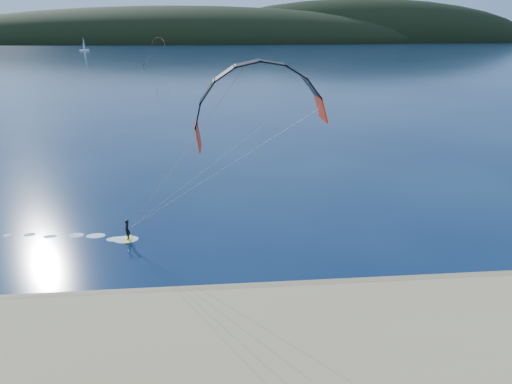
# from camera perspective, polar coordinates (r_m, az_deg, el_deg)

# --- Properties ---
(ground) EXTENTS (1800.00, 1800.00, 0.00)m
(ground) POSITION_cam_1_polar(r_m,az_deg,el_deg) (24.72, -10.17, -19.70)
(ground) COLOR #08153C
(ground) RESTS_ON ground
(wet_sand) EXTENTS (220.00, 2.50, 0.10)m
(wet_sand) POSITION_cam_1_polar(r_m,az_deg,el_deg) (28.27, -9.43, -13.74)
(wet_sand) COLOR #81694B
(wet_sand) RESTS_ON ground
(headland) EXTENTS (1200.00, 310.00, 140.00)m
(headland) POSITION_cam_1_polar(r_m,az_deg,el_deg) (764.26, -5.41, 19.30)
(headland) COLOR black
(headland) RESTS_ON ground
(kitesurfer_near) EXTENTS (24.99, 9.90, 15.10)m
(kitesurfer_near) POSITION_cam_1_polar(r_m,az_deg,el_deg) (25.94, -0.50, 7.99)
(kitesurfer_near) COLOR #BFED1B
(kitesurfer_near) RESTS_ON ground
(kitesurfer_far) EXTENTS (12.39, 8.36, 14.30)m
(kitesurfer_far) POSITION_cam_1_polar(r_m,az_deg,el_deg) (215.51, -12.96, 18.64)
(kitesurfer_far) COLOR #BFED1B
(kitesurfer_far) RESTS_ON ground
(sailboat) EXTENTS (8.08, 5.30, 11.69)m
(sailboat) POSITION_cam_1_polar(r_m,az_deg,el_deg) (440.30, -21.98, 17.22)
(sailboat) COLOR white
(sailboat) RESTS_ON ground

